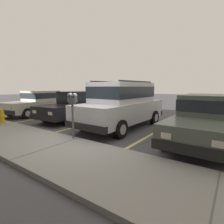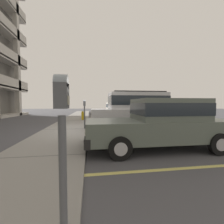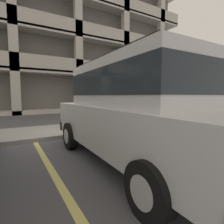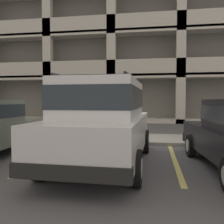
{
  "view_description": "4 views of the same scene",
  "coord_description": "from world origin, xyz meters",
  "px_view_note": "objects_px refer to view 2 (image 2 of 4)",
  "views": [
    {
      "loc": [
        -4.13,
        4.14,
        1.79
      ],
      "look_at": [
        -0.39,
        -1.13,
        0.86
      ],
      "focal_mm": 28.0,
      "sensor_mm": 36.0,
      "label": 1
    },
    {
      "loc": [
        -7.77,
        0.09,
        1.38
      ],
      "look_at": [
        -0.08,
        -1.07,
        0.97
      ],
      "focal_mm": 24.0,
      "sensor_mm": 36.0,
      "label": 2
    },
    {
      "loc": [
        -2.24,
        -5.11,
        1.33
      ],
      "look_at": [
        0.33,
        -0.78,
        0.86
      ],
      "focal_mm": 28.0,
      "sensor_mm": 36.0,
      "label": 3
    },
    {
      "loc": [
        1.1,
        -8.15,
        1.51
      ],
      "look_at": [
        -0.11,
        -0.96,
        1.18
      ],
      "focal_mm": 40.0,
      "sensor_mm": 36.0,
      "label": 4
    }
  ],
  "objects_px": {
    "fire_hydrant": "(83,116)",
    "blue_coupe": "(116,110)",
    "dark_hatchback": "(126,112)",
    "parking_meter_far": "(62,134)",
    "parking_meter_near": "(84,107)",
    "silver_suv": "(136,110)",
    "red_sedan": "(161,122)"
  },
  "relations": [
    {
      "from": "parking_meter_far",
      "to": "parking_meter_near",
      "type": "bearing_deg",
      "value": 0.21
    },
    {
      "from": "dark_hatchback",
      "to": "parking_meter_near",
      "type": "distance_m",
      "value": 4.19
    },
    {
      "from": "blue_coupe",
      "to": "parking_meter_far",
      "type": "relative_size",
      "value": 3.05
    },
    {
      "from": "blue_coupe",
      "to": "fire_hydrant",
      "type": "distance_m",
      "value": 3.63
    },
    {
      "from": "silver_suv",
      "to": "red_sedan",
      "type": "height_order",
      "value": "silver_suv"
    },
    {
      "from": "dark_hatchback",
      "to": "blue_coupe",
      "type": "height_order",
      "value": "same"
    },
    {
      "from": "dark_hatchback",
      "to": "blue_coupe",
      "type": "relative_size",
      "value": 1.0
    },
    {
      "from": "dark_hatchback",
      "to": "parking_meter_far",
      "type": "xyz_separation_m",
      "value": [
        -9.46,
        2.94,
        0.29
      ]
    },
    {
      "from": "red_sedan",
      "to": "dark_hatchback",
      "type": "height_order",
      "value": "same"
    },
    {
      "from": "dark_hatchback",
      "to": "parking_meter_far",
      "type": "distance_m",
      "value": 9.91
    },
    {
      "from": "red_sedan",
      "to": "parking_meter_near",
      "type": "distance_m",
      "value": 4.33
    },
    {
      "from": "fire_hydrant",
      "to": "parking_meter_near",
      "type": "bearing_deg",
      "value": -176.14
    },
    {
      "from": "blue_coupe",
      "to": "parking_meter_far",
      "type": "xyz_separation_m",
      "value": [
        -12.84,
        2.75,
        0.29
      ]
    },
    {
      "from": "silver_suv",
      "to": "blue_coupe",
      "type": "height_order",
      "value": "silver_suv"
    },
    {
      "from": "blue_coupe",
      "to": "fire_hydrant",
      "type": "height_order",
      "value": "blue_coupe"
    },
    {
      "from": "silver_suv",
      "to": "parking_meter_far",
      "type": "xyz_separation_m",
      "value": [
        -6.35,
        2.7,
        0.03
      ]
    },
    {
      "from": "silver_suv",
      "to": "parking_meter_far",
      "type": "distance_m",
      "value": 6.9
    },
    {
      "from": "fire_hydrant",
      "to": "red_sedan",
      "type": "bearing_deg",
      "value": -160.7
    },
    {
      "from": "silver_suv",
      "to": "blue_coupe",
      "type": "xyz_separation_m",
      "value": [
        6.49,
        -0.05,
        -0.27
      ]
    },
    {
      "from": "parking_meter_near",
      "to": "fire_hydrant",
      "type": "distance_m",
      "value": 4.48
    },
    {
      "from": "silver_suv",
      "to": "parking_meter_far",
      "type": "relative_size",
      "value": 3.18
    },
    {
      "from": "fire_hydrant",
      "to": "blue_coupe",
      "type": "bearing_deg",
      "value": -58.17
    },
    {
      "from": "dark_hatchback",
      "to": "parking_meter_far",
      "type": "bearing_deg",
      "value": 157.61
    },
    {
      "from": "red_sedan",
      "to": "blue_coupe",
      "type": "relative_size",
      "value": 0.97
    },
    {
      "from": "red_sedan",
      "to": "parking_meter_far",
      "type": "xyz_separation_m",
      "value": [
        -3.0,
        2.45,
        0.29
      ]
    },
    {
      "from": "silver_suv",
      "to": "parking_meter_near",
      "type": "relative_size",
      "value": 3.26
    },
    {
      "from": "parking_meter_far",
      "to": "red_sedan",
      "type": "bearing_deg",
      "value": -39.25
    },
    {
      "from": "parking_meter_near",
      "to": "blue_coupe",
      "type": "bearing_deg",
      "value": -23.74
    },
    {
      "from": "red_sedan",
      "to": "blue_coupe",
      "type": "height_order",
      "value": "same"
    },
    {
      "from": "silver_suv",
      "to": "parking_meter_far",
      "type": "bearing_deg",
      "value": 158.12
    },
    {
      "from": "silver_suv",
      "to": "red_sedan",
      "type": "distance_m",
      "value": 3.36
    },
    {
      "from": "parking_meter_far",
      "to": "fire_hydrant",
      "type": "relative_size",
      "value": 2.17
    }
  ]
}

